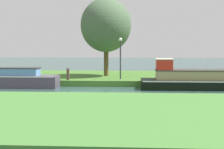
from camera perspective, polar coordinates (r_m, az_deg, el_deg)
name	(u,v)px	position (r m, az deg, el deg)	size (l,w,h in m)	color
ground_plane	(97,90)	(22.79, -2.38, -2.49)	(120.00, 120.00, 0.00)	#2B4745
riverbank_far	(106,77)	(29.70, -0.92, -0.44)	(72.00, 10.00, 0.40)	#3E6927
riverbank_near	(71,115)	(13.95, -6.43, -6.21)	(72.00, 10.00, 0.40)	#407330
black_barge	(204,80)	(24.18, 14.17, -0.82)	(8.51, 2.31, 1.94)	black
slate_narrowboat	(18,79)	(25.04, -14.37, -0.65)	(5.11, 1.59, 1.33)	#4B424F
willow_tree_left	(106,25)	(28.58, -0.95, 7.65)	(3.90, 4.61, 6.02)	brown
lamp_post	(120,53)	(25.85, 1.32, 3.33)	(0.24, 0.24, 2.92)	#333338
mooring_post_near	(68,74)	(25.55, -6.84, 0.05)	(0.19, 0.19, 0.80)	#48322F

